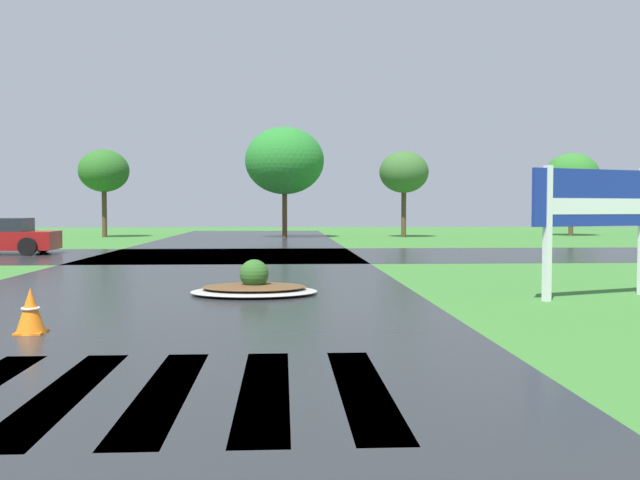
# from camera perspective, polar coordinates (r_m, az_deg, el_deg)

# --- Properties ---
(asphalt_roadway) EXTENTS (9.16, 80.00, 0.01)m
(asphalt_roadway) POSITION_cam_1_polar(r_m,az_deg,el_deg) (12.28, -12.28, -5.24)
(asphalt_roadway) COLOR #232628
(asphalt_roadway) RESTS_ON ground
(asphalt_cross_road) EXTENTS (90.00, 8.24, 0.01)m
(asphalt_cross_road) POSITION_cam_1_polar(r_m,az_deg,el_deg) (25.09, -7.52, -1.23)
(asphalt_cross_road) COLOR #232628
(asphalt_cross_road) RESTS_ON ground
(crosswalk_stripes) EXTENTS (5.85, 3.23, 0.01)m
(crosswalk_stripes) POSITION_cam_1_polar(r_m,az_deg,el_deg) (6.89, -19.97, -11.51)
(crosswalk_stripes) COLOR white
(crosswalk_stripes) RESTS_ON ground
(estate_billboard) EXTENTS (2.82, 1.13, 2.43)m
(estate_billboard) POSITION_cam_1_polar(r_m,az_deg,el_deg) (13.99, 21.50, 2.61)
(estate_billboard) COLOR white
(estate_billboard) RESTS_ON ground
(median_island) EXTENTS (2.44, 1.81, 0.68)m
(median_island) POSITION_cam_1_polar(r_m,az_deg,el_deg) (13.66, -5.34, -3.80)
(median_island) COLOR #9E9B93
(median_island) RESTS_ON ground
(traffic_cone) EXTENTS (0.39, 0.39, 0.61)m
(traffic_cone) POSITION_cam_1_polar(r_m,az_deg,el_deg) (10.14, -22.36, -5.36)
(traffic_cone) COLOR orange
(traffic_cone) RESTS_ON ground
(background_treeline) EXTENTS (48.83, 5.83, 6.23)m
(background_treeline) POSITION_cam_1_polar(r_m,az_deg,el_deg) (41.71, -15.14, 5.71)
(background_treeline) COLOR #4C3823
(background_treeline) RESTS_ON ground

